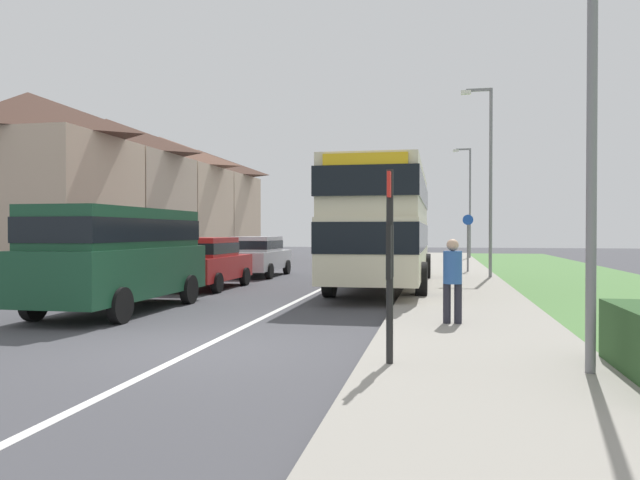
{
  "coord_description": "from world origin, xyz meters",
  "views": [
    {
      "loc": [
        3.62,
        -8.63,
        1.81
      ],
      "look_at": [
        0.77,
        5.72,
        1.6
      ],
      "focal_mm": 33.69,
      "sensor_mm": 36.0,
      "label": 1
    }
  ],
  "objects_px": {
    "parked_car_silver": "(258,254)",
    "bus_stop_sign": "(390,252)",
    "street_lamp_near": "(583,39)",
    "parked_van_dark_green": "(119,251)",
    "street_lamp_mid": "(488,170)",
    "street_lamp_far": "(468,196)",
    "double_decker_bus": "(384,221)",
    "cycle_route_sign": "(468,240)",
    "parked_car_red": "(204,261)",
    "pedestrian_at_stop": "(453,277)"
  },
  "relations": [
    {
      "from": "parked_car_red",
      "to": "pedestrian_at_stop",
      "type": "relative_size",
      "value": 2.47
    },
    {
      "from": "double_decker_bus",
      "to": "parked_van_dark_green",
      "type": "relative_size",
      "value": 1.94
    },
    {
      "from": "bus_stop_sign",
      "to": "double_decker_bus",
      "type": "bearing_deg",
      "value": 95.46
    },
    {
      "from": "street_lamp_far",
      "to": "parked_van_dark_green",
      "type": "bearing_deg",
      "value": -107.99
    },
    {
      "from": "parked_car_silver",
      "to": "pedestrian_at_stop",
      "type": "relative_size",
      "value": 2.56
    },
    {
      "from": "parked_van_dark_green",
      "to": "bus_stop_sign",
      "type": "height_order",
      "value": "bus_stop_sign"
    },
    {
      "from": "parked_car_silver",
      "to": "bus_stop_sign",
      "type": "relative_size",
      "value": 1.65
    },
    {
      "from": "cycle_route_sign",
      "to": "parked_van_dark_green",
      "type": "bearing_deg",
      "value": -121.19
    },
    {
      "from": "bus_stop_sign",
      "to": "cycle_route_sign",
      "type": "distance_m",
      "value": 18.44
    },
    {
      "from": "parked_car_red",
      "to": "parked_car_silver",
      "type": "bearing_deg",
      "value": 88.88
    },
    {
      "from": "parked_van_dark_green",
      "to": "parked_car_silver",
      "type": "xyz_separation_m",
      "value": [
        -0.09,
        10.79,
        -0.49
      ]
    },
    {
      "from": "pedestrian_at_stop",
      "to": "cycle_route_sign",
      "type": "relative_size",
      "value": 0.66
    },
    {
      "from": "parked_van_dark_green",
      "to": "parked_car_red",
      "type": "bearing_deg",
      "value": 92.01
    },
    {
      "from": "double_decker_bus",
      "to": "street_lamp_near",
      "type": "bearing_deg",
      "value": -73.53
    },
    {
      "from": "street_lamp_near",
      "to": "parked_van_dark_green",
      "type": "bearing_deg",
      "value": 151.51
    },
    {
      "from": "bus_stop_sign",
      "to": "cycle_route_sign",
      "type": "xyz_separation_m",
      "value": [
        1.82,
        18.35,
        -0.11
      ]
    },
    {
      "from": "cycle_route_sign",
      "to": "street_lamp_mid",
      "type": "distance_m",
      "value": 4.08
    },
    {
      "from": "cycle_route_sign",
      "to": "street_lamp_mid",
      "type": "height_order",
      "value": "street_lamp_mid"
    },
    {
      "from": "cycle_route_sign",
      "to": "street_lamp_far",
      "type": "relative_size",
      "value": 0.35
    },
    {
      "from": "bus_stop_sign",
      "to": "street_lamp_mid",
      "type": "relative_size",
      "value": 0.37
    },
    {
      "from": "double_decker_bus",
      "to": "pedestrian_at_stop",
      "type": "xyz_separation_m",
      "value": [
        1.95,
        -7.77,
        -1.17
      ]
    },
    {
      "from": "street_lamp_mid",
      "to": "street_lamp_far",
      "type": "bearing_deg",
      "value": 89.7
    },
    {
      "from": "cycle_route_sign",
      "to": "street_lamp_far",
      "type": "distance_m",
      "value": 14.08
    },
    {
      "from": "double_decker_bus",
      "to": "street_lamp_far",
      "type": "bearing_deg",
      "value": 80.32
    },
    {
      "from": "parked_car_red",
      "to": "parked_car_silver",
      "type": "relative_size",
      "value": 0.97
    },
    {
      "from": "street_lamp_mid",
      "to": "double_decker_bus",
      "type": "bearing_deg",
      "value": -131.08
    },
    {
      "from": "parked_car_red",
      "to": "cycle_route_sign",
      "type": "height_order",
      "value": "cycle_route_sign"
    },
    {
      "from": "pedestrian_at_stop",
      "to": "double_decker_bus",
      "type": "bearing_deg",
      "value": 104.06
    },
    {
      "from": "pedestrian_at_stop",
      "to": "bus_stop_sign",
      "type": "height_order",
      "value": "bus_stop_sign"
    },
    {
      "from": "bus_stop_sign",
      "to": "street_lamp_far",
      "type": "xyz_separation_m",
      "value": [
        2.47,
        32.15,
        2.59
      ]
    },
    {
      "from": "street_lamp_far",
      "to": "double_decker_bus",
      "type": "bearing_deg",
      "value": -99.68
    },
    {
      "from": "bus_stop_sign",
      "to": "street_lamp_near",
      "type": "distance_m",
      "value": 3.43
    },
    {
      "from": "pedestrian_at_stop",
      "to": "street_lamp_mid",
      "type": "xyz_separation_m",
      "value": [
        1.52,
        11.75,
        3.12
      ]
    },
    {
      "from": "parked_van_dark_green",
      "to": "street_lamp_near",
      "type": "height_order",
      "value": "street_lamp_near"
    },
    {
      "from": "parked_car_silver",
      "to": "street_lamp_near",
      "type": "bearing_deg",
      "value": -60.4
    },
    {
      "from": "parked_car_red",
      "to": "street_lamp_far",
      "type": "bearing_deg",
      "value": 67.51
    },
    {
      "from": "double_decker_bus",
      "to": "street_lamp_mid",
      "type": "distance_m",
      "value": 5.62
    },
    {
      "from": "parked_car_silver",
      "to": "bus_stop_sign",
      "type": "height_order",
      "value": "bus_stop_sign"
    },
    {
      "from": "parked_van_dark_green",
      "to": "bus_stop_sign",
      "type": "distance_m",
      "value": 7.98
    },
    {
      "from": "parked_car_red",
      "to": "parked_car_silver",
      "type": "height_order",
      "value": "parked_car_red"
    },
    {
      "from": "parked_van_dark_green",
      "to": "parked_car_red",
      "type": "height_order",
      "value": "parked_van_dark_green"
    },
    {
      "from": "street_lamp_mid",
      "to": "street_lamp_far",
      "type": "xyz_separation_m",
      "value": [
        0.09,
        16.84,
        0.03
      ]
    },
    {
      "from": "double_decker_bus",
      "to": "parked_van_dark_green",
      "type": "xyz_separation_m",
      "value": [
        -5.37,
        -6.66,
        -0.77
      ]
    },
    {
      "from": "parked_van_dark_green",
      "to": "cycle_route_sign",
      "type": "distance_m",
      "value": 15.97
    },
    {
      "from": "parked_van_dark_green",
      "to": "street_lamp_near",
      "type": "distance_m",
      "value": 10.31
    },
    {
      "from": "double_decker_bus",
      "to": "street_lamp_mid",
      "type": "relative_size",
      "value": 1.45
    },
    {
      "from": "parked_car_silver",
      "to": "bus_stop_sign",
      "type": "distance_m",
      "value": 16.82
    },
    {
      "from": "parked_van_dark_green",
      "to": "street_lamp_mid",
      "type": "relative_size",
      "value": 0.75
    },
    {
      "from": "double_decker_bus",
      "to": "street_lamp_near",
      "type": "height_order",
      "value": "street_lamp_near"
    },
    {
      "from": "double_decker_bus",
      "to": "pedestrian_at_stop",
      "type": "bearing_deg",
      "value": -75.94
    }
  ]
}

